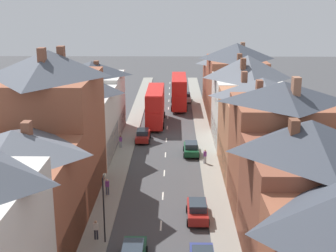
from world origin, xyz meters
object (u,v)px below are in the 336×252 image
object	(u,v)px
car_far_grey	(191,148)
pedestrian_far_right	(121,141)
car_near_silver	(197,210)
car_parked_left_a	(186,97)
car_mid_black	(143,135)
street_lamp	(104,205)
pedestrian_mid_left	(96,229)
double_decker_bus_mid_street	(155,105)
pedestrian_far_left	(205,156)
double_decker_bus_lead	(179,91)
pedestrian_mid_right	(107,186)

from	to	relation	value
car_far_grey	pedestrian_far_right	world-z (taller)	pedestrian_far_right
car_near_silver	pedestrian_far_right	world-z (taller)	pedestrian_far_right
car_parked_left_a	car_mid_black	bearing A→B (deg)	-104.60
car_near_silver	car_parked_left_a	xyz separation A→B (m)	(-0.00, 46.01, -0.02)
car_far_grey	pedestrian_far_right	distance (m)	9.00
car_parked_left_a	street_lamp	world-z (taller)	street_lamp
pedestrian_mid_left	double_decker_bus_mid_street	bearing A→B (deg)	84.77
pedestrian_far_left	pedestrian_far_right	world-z (taller)	same
double_decker_bus_lead	car_mid_black	bearing A→B (deg)	-103.96
pedestrian_mid_right	double_decker_bus_mid_street	bearing A→B (deg)	82.42
car_far_grey	street_lamp	size ratio (longest dim) A/B	0.74
car_mid_black	car_far_grey	world-z (taller)	car_mid_black
double_decker_bus_mid_street	car_mid_black	xyz separation A→B (m)	(-1.29, -8.77, -1.99)
pedestrian_far_left	double_decker_bus_mid_street	bearing A→B (deg)	110.13
double_decker_bus_mid_street	pedestrian_far_left	world-z (taller)	double_decker_bus_mid_street
car_parked_left_a	pedestrian_mid_right	bearing A→B (deg)	-101.50
car_far_grey	pedestrian_mid_right	distance (m)	14.85
car_parked_left_a	pedestrian_far_right	world-z (taller)	pedestrian_far_right
car_mid_black	pedestrian_mid_right	bearing A→B (deg)	-97.19
double_decker_bus_lead	pedestrian_far_right	xyz separation A→B (m)	(-7.45, -22.86, -1.78)
pedestrian_far_left	double_decker_bus_lead	bearing A→B (deg)	95.60
double_decker_bus_lead	car_parked_left_a	xyz separation A→B (m)	(1.31, 4.14, -1.99)
pedestrian_mid_right	pedestrian_far_left	world-z (taller)	same
double_decker_bus_lead	double_decker_bus_mid_street	bearing A→B (deg)	-108.27
car_far_grey	pedestrian_mid_left	size ratio (longest dim) A/B	2.54
double_decker_bus_lead	car_parked_left_a	size ratio (longest dim) A/B	2.83
pedestrian_mid_left	car_near_silver	bearing A→B (deg)	25.20
double_decker_bus_mid_street	car_far_grey	world-z (taller)	double_decker_bus_mid_street
double_decker_bus_lead	double_decker_bus_mid_street	world-z (taller)	same
car_far_grey	car_mid_black	bearing A→B (deg)	139.73
pedestrian_far_right	street_lamp	distance (m)	23.23
car_near_silver	pedestrian_far_right	xyz separation A→B (m)	(-8.75, 19.01, 0.19)
pedestrian_mid_left	pedestrian_mid_right	distance (m)	8.52
car_mid_black	pedestrian_mid_right	world-z (taller)	pedestrian_mid_right
car_near_silver	pedestrian_far_left	world-z (taller)	pedestrian_far_left
pedestrian_mid_left	pedestrian_mid_right	size ratio (longest dim) A/B	1.00
car_far_grey	pedestrian_far_left	bearing A→B (deg)	-66.52
pedestrian_mid_left	street_lamp	distance (m)	2.34
car_far_grey	pedestrian_far_left	distance (m)	3.69
double_decker_bus_mid_street	pedestrian_mid_left	bearing A→B (deg)	-95.23
car_parked_left_a	pedestrian_far_right	bearing A→B (deg)	-107.96
pedestrian_mid_right	pedestrian_mid_left	bearing A→B (deg)	-87.90
car_parked_left_a	car_near_silver	bearing A→B (deg)	-90.00
car_near_silver	pedestrian_mid_right	size ratio (longest dim) A/B	2.58
car_near_silver	car_far_grey	xyz separation A→B (m)	(-0.00, 16.95, -0.05)
car_parked_left_a	pedestrian_mid_right	xyz separation A→B (m)	(-8.41, -41.31, 0.20)
pedestrian_far_right	street_lamp	size ratio (longest dim) A/B	0.29
car_near_silver	pedestrian_mid_right	distance (m)	9.63
car_parked_left_a	car_far_grey	bearing A→B (deg)	-90.00
car_parked_left_a	pedestrian_mid_right	world-z (taller)	pedestrian_mid_right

